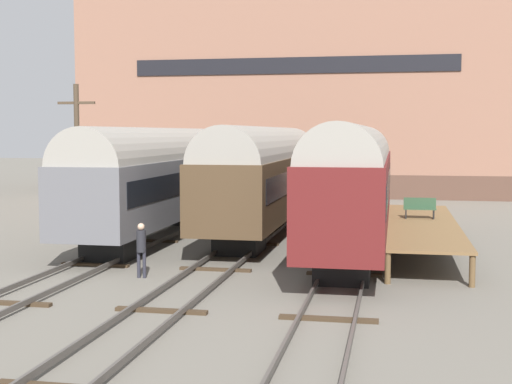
# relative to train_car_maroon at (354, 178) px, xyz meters

# --- Properties ---
(ground_plane) EXTENTS (200.00, 200.00, 0.00)m
(ground_plane) POSITION_rel_train_car_maroon_xyz_m (-4.57, -2.38, -3.01)
(ground_plane) COLOR #6B665B
(track_left) EXTENTS (2.60, 60.00, 0.26)m
(track_left) POSITION_rel_train_car_maroon_xyz_m (-9.14, -2.38, -2.87)
(track_left) COLOR #4C4742
(track_left) RESTS_ON ground
(track_middle) EXTENTS (2.60, 60.00, 0.26)m
(track_middle) POSITION_rel_train_car_maroon_xyz_m (-4.57, -2.38, -2.87)
(track_middle) COLOR #4C4742
(track_middle) RESTS_ON ground
(track_right) EXTENTS (2.60, 60.00, 0.26)m
(track_right) POSITION_rel_train_car_maroon_xyz_m (0.00, -2.38, -2.87)
(track_right) COLOR #4C4742
(track_right) RESTS_ON ground
(train_car_maroon) EXTENTS (2.85, 18.78, 5.25)m
(train_car_maroon) POSITION_rel_train_car_maroon_xyz_m (0.00, 0.00, 0.00)
(train_car_maroon) COLOR black
(train_car_maroon) RESTS_ON ground
(train_car_brown) EXTENTS (3.12, 18.45, 5.20)m
(train_car_brown) POSITION_rel_train_car_maroon_xyz_m (-4.57, 4.65, -0.07)
(train_car_brown) COLOR black
(train_car_brown) RESTS_ON ground
(train_car_grey) EXTENTS (3.05, 17.06, 5.14)m
(train_car_grey) POSITION_rel_train_car_maroon_xyz_m (-9.14, 1.87, -0.11)
(train_car_grey) COLOR black
(train_car_grey) RESTS_ON ground
(station_platform) EXTENTS (2.94, 14.80, 1.13)m
(station_platform) POSITION_rel_train_car_maroon_xyz_m (2.79, 0.81, -1.96)
(station_platform) COLOR brown
(station_platform) RESTS_ON ground
(bench) EXTENTS (1.40, 0.40, 0.91)m
(bench) POSITION_rel_train_car_maroon_xyz_m (2.75, 2.32, -1.39)
(bench) COLOR #2D4C33
(bench) RESTS_ON station_platform
(person_worker) EXTENTS (0.32, 0.32, 1.87)m
(person_worker) POSITION_rel_train_car_maroon_xyz_m (-6.72, -7.05, -1.88)
(person_worker) COLOR #282833
(person_worker) RESTS_ON ground
(utility_pole) EXTENTS (1.80, 0.24, 7.12)m
(utility_pole) POSITION_rel_train_car_maroon_xyz_m (-12.72, 0.98, 0.71)
(utility_pole) COLOR #473828
(utility_pole) RESTS_ON ground
(warehouse_building) EXTENTS (34.72, 13.33, 18.00)m
(warehouse_building) POSITION_rel_train_car_maroon_xyz_m (-5.96, 30.08, 5.99)
(warehouse_building) COLOR brown
(warehouse_building) RESTS_ON ground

